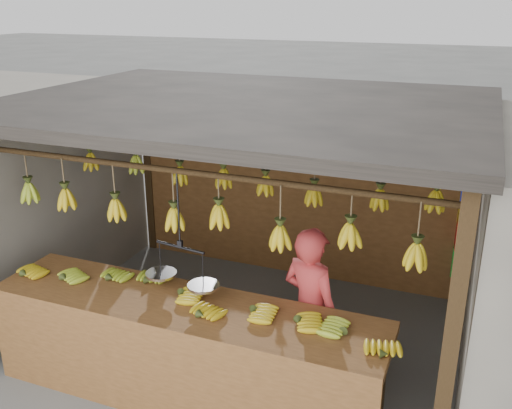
% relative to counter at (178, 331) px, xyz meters
% --- Properties ---
extents(ground, '(80.00, 80.00, 0.00)m').
position_rel_counter_xyz_m(ground, '(0.07, 1.23, -0.71)').
color(ground, '#5B5B57').
extents(stall, '(4.30, 3.30, 2.40)m').
position_rel_counter_xyz_m(stall, '(0.07, 1.55, 1.26)').
color(stall, black).
rests_on(stall, ground).
extents(counter, '(3.46, 0.77, 0.96)m').
position_rel_counter_xyz_m(counter, '(0.00, 0.00, 0.00)').
color(counter, brown).
rests_on(counter, ground).
extents(hanging_bananas, '(3.60, 2.25, 0.39)m').
position_rel_counter_xyz_m(hanging_bananas, '(0.08, 1.23, 0.91)').
color(hanging_bananas, '#92A523').
rests_on(hanging_bananas, ground).
extents(balance_scale, '(0.69, 0.31, 0.96)m').
position_rel_counter_xyz_m(balance_scale, '(-0.08, 0.23, 0.40)').
color(balance_scale, black).
rests_on(balance_scale, ground).
extents(vendor, '(0.65, 0.55, 1.52)m').
position_rel_counter_xyz_m(vendor, '(0.92, 0.63, 0.05)').
color(vendor, '#BF3333').
rests_on(vendor, ground).
extents(bag_bundles, '(0.08, 0.26, 1.15)m').
position_rel_counter_xyz_m(bag_bundles, '(2.01, 2.58, 0.29)').
color(bag_bundles, '#1426BF').
rests_on(bag_bundles, ground).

